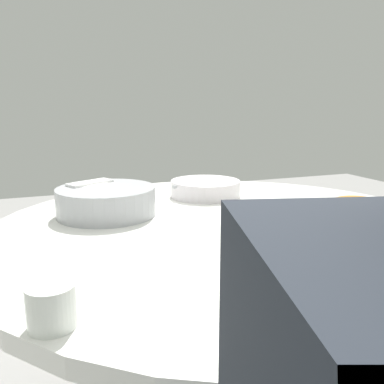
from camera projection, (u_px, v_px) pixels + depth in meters
round_dining_table at (229, 248)px, 1.20m from camera, size 1.40×1.40×0.72m
rice_bowl at (106, 201)px, 1.28m from camera, size 0.31×0.31×0.10m
soup_bowl at (205, 189)px, 1.55m from camera, size 0.26×0.28×0.06m
dish_eggplant at (365, 233)px, 1.04m from camera, size 0.23×0.23×0.05m
dish_shrimp at (286, 274)px, 0.79m from camera, size 0.24×0.24×0.05m
dish_stirfry at (358, 205)px, 1.33m from camera, size 0.21×0.21×0.04m
tea_cup_near at (51, 306)px, 0.63m from camera, size 0.08×0.08×0.07m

